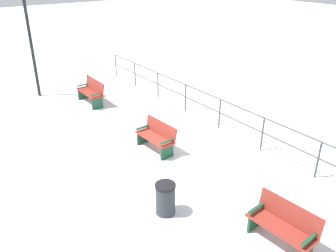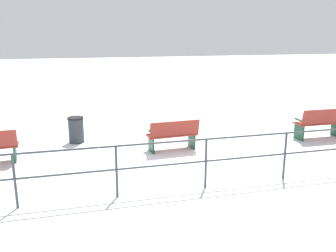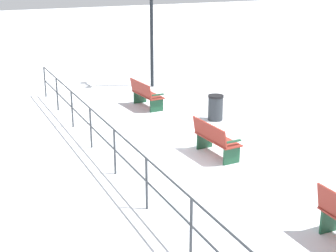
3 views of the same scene
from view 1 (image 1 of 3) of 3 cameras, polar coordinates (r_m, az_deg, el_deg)
ground_plane at (r=10.54m, az=-2.56°, el=-4.10°), size 80.00×80.00×0.00m
bench_nearest at (r=14.20m, az=-12.41°, el=5.52°), size 0.56×1.53×0.96m
bench_second at (r=10.41m, az=-1.89°, el=-1.70°), size 0.64×1.41×0.88m
bench_third at (r=7.56m, az=18.26°, el=-15.06°), size 0.67×1.42×0.88m
lamppost_near at (r=15.10m, az=-22.10°, el=16.26°), size 0.26×1.12×4.81m
waterfront_railing at (r=11.77m, az=8.47°, el=2.80°), size 0.05×14.77×1.07m
trash_bin at (r=7.95m, az=-0.43°, el=-11.77°), size 0.46×0.46×0.76m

